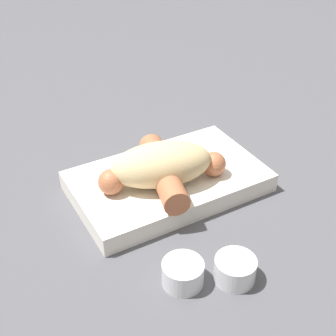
% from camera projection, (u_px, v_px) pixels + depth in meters
% --- Properties ---
extents(ground_plane, '(3.00, 3.00, 0.00)m').
position_uv_depth(ground_plane, '(168.00, 189.00, 0.70)').
color(ground_plane, '#4C4C51').
extents(food_tray, '(0.27, 0.17, 0.03)m').
position_uv_depth(food_tray, '(168.00, 181.00, 0.69)').
color(food_tray, silver).
rests_on(food_tray, ground_plane).
extents(bread_roll, '(0.16, 0.10, 0.06)m').
position_uv_depth(bread_roll, '(162.00, 164.00, 0.64)').
color(bread_roll, '#DBBC84').
rests_on(bread_roll, food_tray).
extents(sausage, '(0.18, 0.15, 0.04)m').
position_uv_depth(sausage, '(163.00, 172.00, 0.65)').
color(sausage, '#B26642').
rests_on(sausage, food_tray).
extents(pickled_veggies, '(0.05, 0.07, 0.00)m').
position_uv_depth(pickled_veggies, '(127.00, 167.00, 0.69)').
color(pickled_veggies, '#F99E4C').
rests_on(pickled_veggies, food_tray).
extents(condiment_cup_near, '(0.05, 0.05, 0.03)m').
position_uv_depth(condiment_cup_near, '(183.00, 274.00, 0.54)').
color(condiment_cup_near, silver).
rests_on(condiment_cup_near, ground_plane).
extents(condiment_cup_far, '(0.05, 0.05, 0.03)m').
position_uv_depth(condiment_cup_far, '(235.00, 270.00, 0.55)').
color(condiment_cup_far, silver).
rests_on(condiment_cup_far, ground_plane).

